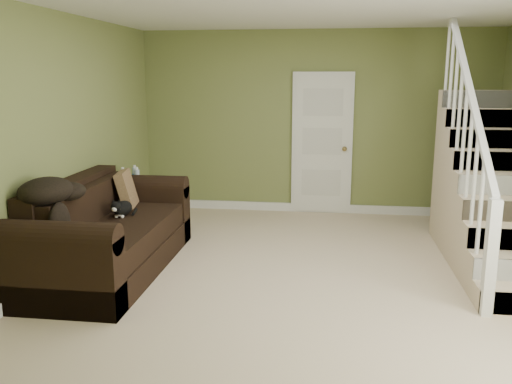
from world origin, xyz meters
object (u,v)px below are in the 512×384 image
(side_table, at_px, (133,210))
(cat, at_px, (122,209))
(banana, at_px, (103,229))
(sofa, at_px, (107,236))

(side_table, height_order, cat, side_table)
(side_table, xyz_separation_m, banana, (0.28, -1.54, 0.20))
(side_table, distance_m, cat, 1.03)
(banana, bearing_deg, side_table, 70.48)
(sofa, relative_size, side_table, 2.71)
(side_table, bearing_deg, cat, -75.72)
(cat, distance_m, banana, 0.58)
(sofa, distance_m, side_table, 1.23)
(side_table, relative_size, cat, 1.96)
(banana, bearing_deg, sofa, 78.50)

